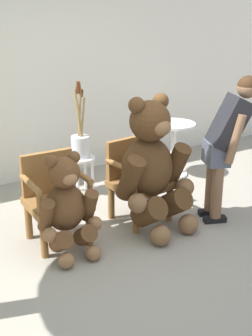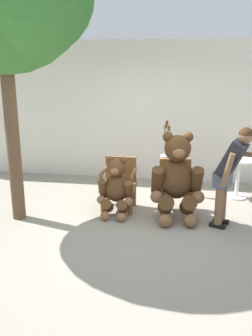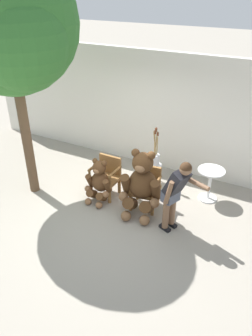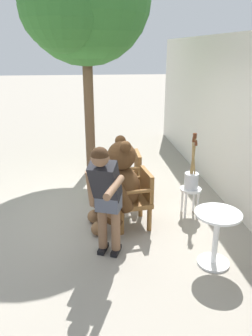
# 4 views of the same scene
# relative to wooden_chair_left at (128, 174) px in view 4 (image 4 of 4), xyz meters

# --- Properties ---
(ground_plane) EXTENTS (60.00, 60.00, 0.00)m
(ground_plane) POSITION_rel_wooden_chair_left_xyz_m (0.47, -0.65, -0.46)
(ground_plane) COLOR gray
(back_wall) EXTENTS (10.00, 0.16, 2.80)m
(back_wall) POSITION_rel_wooden_chair_left_xyz_m (0.47, 1.75, 0.94)
(back_wall) COLOR silver
(back_wall) RESTS_ON ground
(wooden_chair_left) EXTENTS (0.57, 0.53, 0.86)m
(wooden_chair_left) POSITION_rel_wooden_chair_left_xyz_m (0.00, 0.00, 0.00)
(wooden_chair_left) COLOR brown
(wooden_chair_left) RESTS_ON ground
(wooden_chair_right) EXTENTS (0.62, 0.59, 0.86)m
(wooden_chair_right) POSITION_rel_wooden_chair_left_xyz_m (0.94, -0.00, 0.00)
(wooden_chair_right) COLOR brown
(wooden_chair_right) RESTS_ON ground
(teddy_bear_large) EXTENTS (0.84, 0.83, 1.38)m
(teddy_bear_large) POSITION_rel_wooden_chair_left_xyz_m (0.95, -0.26, 0.21)
(teddy_bear_large) COLOR #4C3019
(teddy_bear_large) RESTS_ON ground
(teddy_bear_small) EXTENTS (0.58, 0.55, 0.97)m
(teddy_bear_small) POSITION_rel_wooden_chair_left_xyz_m (-0.00, -0.29, 0.01)
(teddy_bear_small) COLOR brown
(teddy_bear_small) RESTS_ON ground
(person_visitor) EXTENTS (0.84, 0.48, 1.54)m
(person_visitor) POSITION_rel_wooden_chair_left_xyz_m (1.72, -0.49, 0.45)
(person_visitor) COLOR black
(person_visitor) RESTS_ON ground
(white_stool) EXTENTS (0.34, 0.34, 0.46)m
(white_stool) POSITION_rel_wooden_chair_left_xyz_m (0.72, 0.92, -0.11)
(white_stool) COLOR white
(white_stool) RESTS_ON ground
(brush_bucket) EXTENTS (0.22, 0.22, 0.91)m
(brush_bucket) POSITION_rel_wooden_chair_left_xyz_m (0.72, 0.92, 0.19)
(brush_bucket) COLOR silver
(brush_bucket) RESTS_ON white_stool
(round_side_table) EXTENTS (0.56, 0.56, 0.72)m
(round_side_table) POSITION_rel_wooden_chair_left_xyz_m (2.03, 0.84, -0.01)
(round_side_table) COLOR white
(round_side_table) RESTS_ON ground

